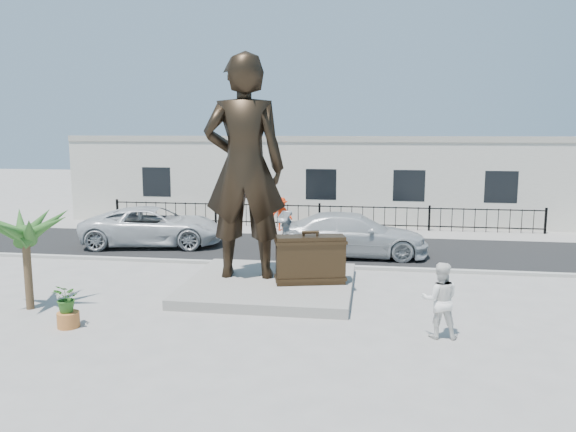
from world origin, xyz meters
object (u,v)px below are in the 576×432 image
object	(u,v)px
suitcase	(310,260)
car_white	(154,226)
tourist	(440,300)
statue	(244,168)

from	to	relation	value
suitcase	car_white	world-z (taller)	suitcase
suitcase	tourist	distance (m)	4.87
tourist	car_white	size ratio (longest dim) A/B	0.31
tourist	suitcase	bearing A→B (deg)	-44.02
statue	tourist	bearing A→B (deg)	139.92
suitcase	car_white	bearing A→B (deg)	127.25
tourist	car_white	distance (m)	14.56
suitcase	car_white	distance (m)	9.71
suitcase	tourist	xyz separation A→B (m)	(3.55, -3.33, -0.11)
statue	tourist	distance (m)	7.49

